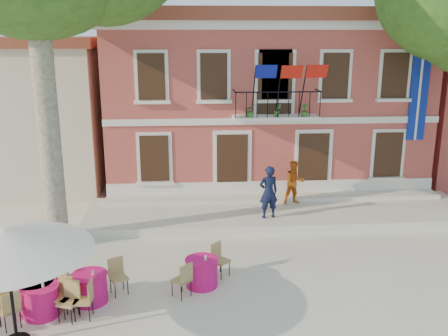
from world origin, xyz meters
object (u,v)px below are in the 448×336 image
cafe_table_2 (36,294)px  cafe_table_4 (202,271)px  pedestrian_orange (294,183)px  cafe_table_3 (41,299)px  cafe_table_1 (90,286)px  pedestrian_navy (269,192)px  patio_umbrella (5,241)px

cafe_table_2 → cafe_table_4: 4.16m
pedestrian_orange → cafe_table_4: bearing=-132.3°
pedestrian_orange → cafe_table_3: pedestrian_orange is taller
cafe_table_1 → cafe_table_2: 1.28m
pedestrian_navy → cafe_table_3: 8.33m
pedestrian_navy → pedestrian_orange: bearing=-141.5°
cafe_table_1 → pedestrian_orange: bearing=44.2°
pedestrian_navy → pedestrian_orange: 1.85m
cafe_table_4 → cafe_table_3: bearing=-162.8°
pedestrian_navy → cafe_table_3: bearing=29.6°
patio_umbrella → pedestrian_navy: bearing=44.8°
pedestrian_orange → cafe_table_2: pedestrian_orange is taller
patio_umbrella → pedestrian_orange: patio_umbrella is taller
cafe_table_1 → cafe_table_3: same height
patio_umbrella → cafe_table_1: patio_umbrella is taller
pedestrian_navy → cafe_table_2: (-6.47, -5.14, -0.80)m
pedestrian_orange → cafe_table_3: bearing=-147.2°
patio_umbrella → cafe_table_3: (0.24, 1.09, -1.97)m
patio_umbrella → pedestrian_orange: size_ratio=2.16×
cafe_table_2 → patio_umbrella: bearing=-92.1°
cafe_table_1 → cafe_table_3: (-1.06, -0.55, 0.00)m
cafe_table_3 → cafe_table_4: (3.87, 1.20, -0.01)m
pedestrian_orange → cafe_table_1: (-6.43, -6.26, -0.70)m
pedestrian_navy → cafe_table_3: pedestrian_navy is taller
cafe_table_2 → cafe_table_3: size_ratio=1.01×
cafe_table_3 → cafe_table_4: size_ratio=1.11×
patio_umbrella → pedestrian_orange: (7.72, 7.89, -1.27)m
patio_umbrella → pedestrian_navy: (6.52, 6.49, -1.17)m
patio_umbrella → pedestrian_orange: 11.11m
cafe_table_1 → cafe_table_2: (-1.24, -0.29, 0.00)m
pedestrian_navy → cafe_table_2: 8.30m
pedestrian_navy → pedestrian_orange: (1.20, 1.41, -0.10)m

